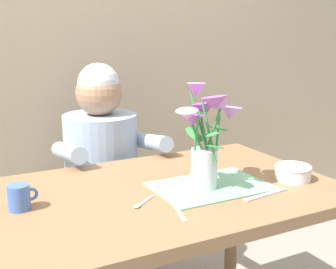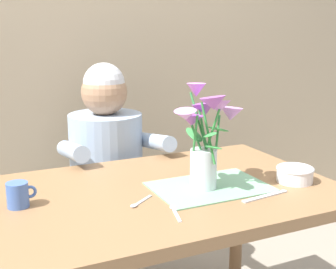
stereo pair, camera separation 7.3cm
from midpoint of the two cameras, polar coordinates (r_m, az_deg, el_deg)
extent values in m
cube|color=tan|center=(2.49, -12.71, 12.10)|extent=(4.00, 0.10, 2.50)
cube|color=olive|center=(1.60, -1.62, -7.48)|extent=(1.20, 0.80, 0.04)
cylinder|color=olive|center=(2.27, 7.06, -11.19)|extent=(0.06, 0.06, 0.70)
cylinder|color=#4C4C56|center=(2.34, -8.88, -14.61)|extent=(0.30, 0.30, 0.40)
cylinder|color=#99ADC6|center=(2.17, -9.30, -4.03)|extent=(0.34, 0.34, 0.50)
sphere|color=#A37A5B|center=(2.09, -9.66, 5.17)|extent=(0.21, 0.21, 0.21)
sphere|color=silver|center=(2.08, -9.71, 6.26)|extent=(0.19, 0.19, 0.19)
cylinder|color=#99ADC6|center=(1.95, -13.41, -2.20)|extent=(0.07, 0.33, 0.12)
cylinder|color=#99ADC6|center=(2.07, -3.21, -0.94)|extent=(0.07, 0.33, 0.12)
cube|color=#7AB289|center=(1.62, 4.06, -6.51)|extent=(0.40, 0.28, 0.00)
cylinder|color=silver|center=(1.58, 3.23, -4.34)|extent=(0.09, 0.09, 0.14)
cylinder|color=#388E42|center=(1.58, 4.91, -0.34)|extent=(0.04, 0.04, 0.15)
cone|color=#CC7FDB|center=(1.60, 6.55, 2.64)|extent=(0.10, 0.09, 0.06)
sphere|color=#E5D14C|center=(1.59, 6.56, 2.81)|extent=(0.02, 0.02, 0.02)
cylinder|color=#388E42|center=(1.57, 3.28, -0.05)|extent=(0.04, 0.03, 0.17)
cone|color=#A351B7|center=(1.57, 3.32, 3.26)|extent=(0.12, 0.13, 0.06)
sphere|color=#E5D14C|center=(1.57, 3.32, 3.44)|extent=(0.02, 0.02, 0.02)
cylinder|color=#388E42|center=(1.57, 2.73, 1.14)|extent=(0.04, 0.09, 0.23)
cone|color=#CC7FDB|center=(1.58, 2.22, 5.62)|extent=(0.09, 0.10, 0.05)
sphere|color=#E5D14C|center=(1.58, 2.22, 5.80)|extent=(0.02, 0.02, 0.02)
cylinder|color=#388E42|center=(1.55, 2.50, -0.80)|extent=(0.05, 0.04, 0.14)
cone|color=#A351B7|center=(1.54, 1.73, 1.81)|extent=(0.10, 0.10, 0.04)
sphere|color=#E5D14C|center=(1.54, 1.73, 1.99)|extent=(0.02, 0.02, 0.02)
cylinder|color=#388E42|center=(1.52, 2.16, -0.54)|extent=(0.01, 0.04, 0.17)
cone|color=#CC7FDB|center=(1.48, 1.00, 2.45)|extent=(0.11, 0.11, 0.04)
sphere|color=#E5D14C|center=(1.48, 1.00, 2.64)|extent=(0.02, 0.02, 0.02)
cylinder|color=#388E42|center=(1.52, 3.84, 0.18)|extent=(0.03, 0.06, 0.21)
cone|color=#A351B7|center=(1.47, 4.48, 3.95)|extent=(0.12, 0.12, 0.05)
sphere|color=#E5D14C|center=(1.47, 4.48, 4.14)|extent=(0.02, 0.02, 0.02)
cylinder|color=#388E42|center=(1.54, 4.19, 0.03)|extent=(0.03, 0.07, 0.19)
cone|color=#CC7FDB|center=(1.51, 5.17, 3.54)|extent=(0.10, 0.11, 0.05)
sphere|color=#E5D14C|center=(1.51, 5.17, 3.73)|extent=(0.02, 0.02, 0.02)
ellipsoid|color=#388E42|center=(1.49, 4.09, 0.02)|extent=(0.06, 0.09, 0.04)
ellipsoid|color=#388E42|center=(1.51, 4.50, -1.55)|extent=(0.04, 0.09, 0.03)
ellipsoid|color=#388E42|center=(1.60, 1.99, 0.01)|extent=(0.05, 0.09, 0.05)
ellipsoid|color=#388E42|center=(1.58, 5.05, 0.73)|extent=(0.09, 0.05, 0.04)
cylinder|color=white|center=(1.73, 14.24, -4.75)|extent=(0.13, 0.13, 0.05)
torus|color=white|center=(1.72, 14.29, -3.96)|extent=(0.14, 0.14, 0.01)
cube|color=silver|center=(1.56, 10.89, -7.43)|extent=(0.19, 0.04, 0.00)
cylinder|color=#476BB7|center=(1.49, -19.55, -7.46)|extent=(0.07, 0.07, 0.08)
torus|color=#476BB7|center=(1.50, -18.11, -7.13)|extent=(0.04, 0.01, 0.04)
cube|color=silver|center=(1.49, -4.26, -8.32)|extent=(0.09, 0.07, 0.00)
ellipsoid|color=silver|center=(1.44, -5.36, -8.96)|extent=(0.03, 0.03, 0.01)
cube|color=silver|center=(1.85, 3.03, -3.92)|extent=(0.09, 0.05, 0.00)
ellipsoid|color=silver|center=(1.89, 3.91, -3.45)|extent=(0.03, 0.03, 0.01)
cube|color=silver|center=(1.38, 0.12, -10.06)|extent=(0.03, 0.10, 0.00)
ellipsoid|color=silver|center=(1.43, -0.41, -9.13)|extent=(0.03, 0.03, 0.01)
camera|label=1|loc=(0.04, -91.30, -0.31)|focal=48.57mm
camera|label=2|loc=(0.04, 88.70, 0.31)|focal=48.57mm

